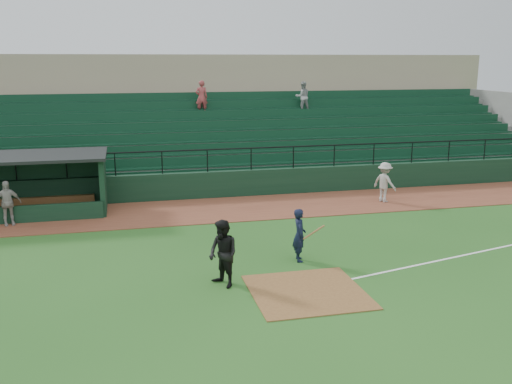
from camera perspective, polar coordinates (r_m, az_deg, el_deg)
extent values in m
plane|color=#23551B|center=(16.37, 4.06, -8.68)|extent=(90.00, 90.00, 0.00)
cube|color=brown|center=(23.74, -1.66, -1.65)|extent=(40.00, 4.00, 0.03)
cube|color=brown|center=(15.49, 5.18, -9.96)|extent=(3.00, 3.00, 0.03)
cube|color=black|center=(25.71, -2.66, 0.83)|extent=(36.00, 0.35, 1.20)
cylinder|color=black|center=(25.41, -2.70, 4.36)|extent=(36.00, 0.06, 0.06)
cube|color=slate|center=(30.25, -4.41, 4.98)|extent=(36.00, 9.00, 3.60)
cube|color=#0E3520|center=(29.70, -4.27, 5.71)|extent=(34.56, 8.00, 4.05)
cube|color=slate|center=(37.48, 24.04, 5.93)|extent=(0.35, 9.50, 4.20)
cube|color=gray|center=(36.50, -6.06, 8.56)|extent=(38.00, 3.00, 6.40)
cube|color=slate|center=(34.48, -5.65, 9.13)|extent=(36.00, 2.00, 0.20)
imported|color=#A1A1A1|center=(33.06, 4.72, 9.53)|extent=(0.84, 0.65, 1.73)
imported|color=#A13B3C|center=(31.75, -5.50, 9.46)|extent=(0.67, 0.44, 1.84)
cube|color=black|center=(24.12, -15.13, 0.90)|extent=(0.20, 2.60, 2.30)
imported|color=black|center=(17.52, 4.39, -4.33)|extent=(0.46, 0.65, 1.66)
cylinder|color=olive|center=(17.42, 5.85, -4.04)|extent=(0.79, 0.34, 0.35)
imported|color=black|center=(15.52, -3.33, -6.23)|extent=(1.05, 1.14, 1.87)
imported|color=#A8A39D|center=(25.23, 12.82, 0.97)|extent=(1.09, 1.29, 1.74)
imported|color=#A39E99|center=(23.05, -23.78, -1.03)|extent=(1.07, 0.69, 1.70)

